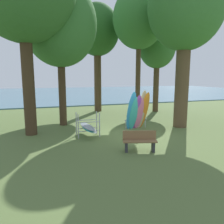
# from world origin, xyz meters

# --- Properties ---
(ground_plane) EXTENTS (80.00, 80.00, 0.00)m
(ground_plane) POSITION_xyz_m (0.00, 0.00, 0.00)
(ground_plane) COLOR #566B38
(lake_water) EXTENTS (80.00, 36.00, 0.10)m
(lake_water) POSITION_xyz_m (0.00, 29.85, 0.05)
(lake_water) COLOR #477084
(lake_water) RESTS_ON ground
(tree_foreground_right) EXTENTS (4.36, 4.36, 9.56)m
(tree_foreground_right) POSITION_xyz_m (3.70, 0.84, 6.89)
(tree_foreground_right) COLOR brown
(tree_foreground_right) RESTS_ON ground
(tree_mid_behind) EXTENTS (3.86, 3.86, 9.50)m
(tree_mid_behind) POSITION_xyz_m (2.72, 4.98, 7.23)
(tree_mid_behind) COLOR #4C3823
(tree_mid_behind) RESTS_ON ground
(tree_far_left_back) EXTENTS (3.07, 3.07, 7.27)m
(tree_far_left_back) POSITION_xyz_m (5.20, 6.56, 5.41)
(tree_far_left_back) COLOR #4C3823
(tree_far_left_back) RESTS_ON ground
(tree_far_right_back) EXTENTS (3.77, 3.77, 9.12)m
(tree_far_right_back) POSITION_xyz_m (0.42, 8.32, 6.81)
(tree_far_right_back) COLOR #4C3823
(tree_far_right_back) RESTS_ON ground
(tree_deep_back) EXTENTS (4.44, 4.44, 8.74)m
(tree_deep_back) POSITION_xyz_m (-3.12, 3.61, 6.15)
(tree_deep_back) COLOR #42301E
(tree_deep_back) RESTS_ON ground
(leaning_board_pile) EXTENTS (1.53, 0.96, 2.32)m
(leaning_board_pile) POSITION_xyz_m (0.88, 0.98, 1.05)
(leaning_board_pile) COLOR #2D8ED1
(leaning_board_pile) RESTS_ON ground
(board_storage_rack) EXTENTS (1.15, 2.13, 1.25)m
(board_storage_rack) POSITION_xyz_m (-2.18, 0.51, 0.47)
(board_storage_rack) COLOR #9EA0A5
(board_storage_rack) RESTS_ON ground
(park_bench) EXTENTS (1.46, 0.81, 0.85)m
(park_bench) POSITION_xyz_m (-0.62, -2.46, 0.45)
(park_bench) COLOR #2D2D33
(park_bench) RESTS_ON ground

